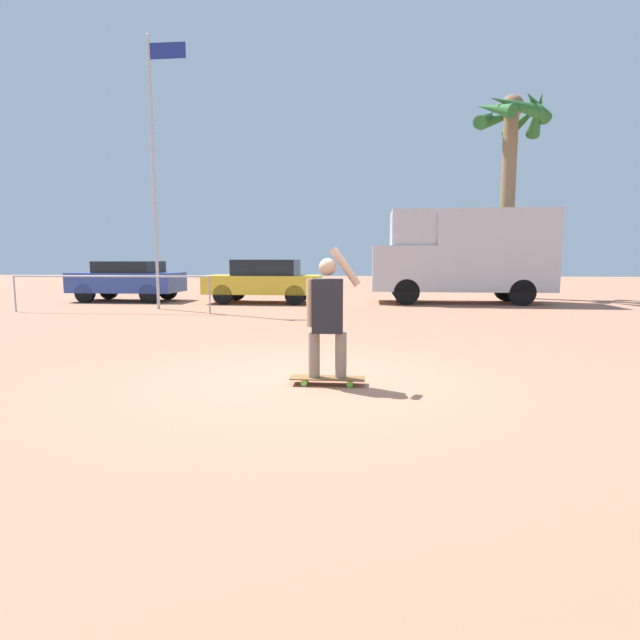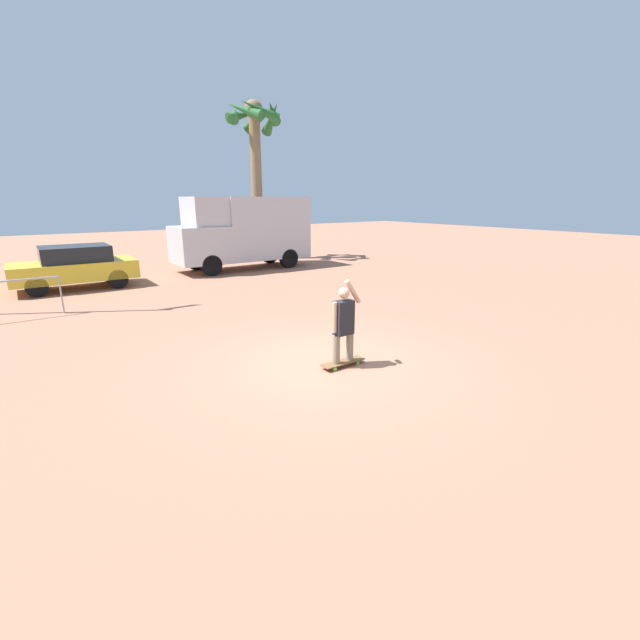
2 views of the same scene
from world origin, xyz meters
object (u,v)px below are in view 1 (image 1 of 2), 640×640
person_skateboarder (327,312)px  skateboard (327,379)px  camper_van (464,253)px  parked_car_yellow (265,280)px  palm_tree_near_van (511,144)px  parked_car_blue (128,280)px  flagpole (155,159)px

person_skateboarder → skateboard: bearing=-0.0°
camper_van → parked_car_yellow: size_ratio=1.53×
camper_van → palm_tree_near_van: (2.15, 2.71, 4.27)m
camper_van → parked_car_yellow: camper_van is taller
skateboard → parked_car_blue: bearing=125.6°
camper_van → parked_car_yellow: (-6.98, -0.63, -0.94)m
skateboard → camper_van: (3.81, 12.04, 1.67)m
person_skateboarder → palm_tree_near_van: 16.72m
parked_car_yellow → palm_tree_near_van: size_ratio=0.51×
camper_van → parked_car_blue: bearing=-177.9°
parked_car_blue → flagpole: (2.38, -2.69, 3.74)m
person_skateboarder → flagpole: flagpole is taller
palm_tree_near_van → flagpole: bearing=-153.8°
skateboard → camper_van: camper_van is taller
parked_car_yellow → palm_tree_near_van: (9.14, 3.34, 5.21)m
person_skateboarder → parked_car_blue: size_ratio=0.42×
person_skateboarder → camper_van: camper_van is taller
parked_car_blue → palm_tree_near_van: (14.28, 3.15, 5.22)m
parked_car_blue → flagpole: bearing=-48.5°
person_skateboarder → flagpole: size_ratio=0.20×
camper_van → parked_car_blue: size_ratio=1.59×
person_skateboarder → palm_tree_near_van: palm_tree_near_van is taller
parked_car_blue → flagpole: 5.19m
skateboard → person_skateboarder: person_skateboarder is taller
person_skateboarder → flagpole: 11.30m
parked_car_yellow → person_skateboarder: bearing=-74.5°
skateboard → parked_car_blue: size_ratio=0.24×
camper_van → person_skateboarder: bearing=-107.6°
skateboard → flagpole: size_ratio=0.11×
person_skateboarder → parked_car_blue: person_skateboarder is taller
parked_car_blue → person_skateboarder: bearing=-54.4°
skateboard → palm_tree_near_van: size_ratio=0.12×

